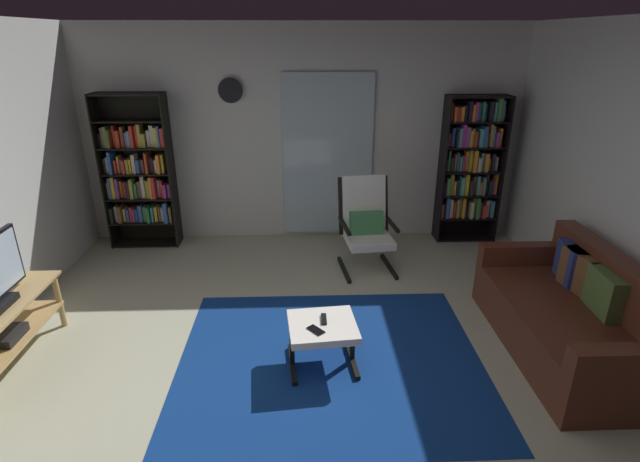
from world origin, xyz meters
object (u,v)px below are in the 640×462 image
Objects in this scene: bookshelf_near_sofa at (470,166)px; tv_remote at (324,319)px; tv_stand at (2,329)px; leather_sofa at (574,317)px; cell_phone at (316,330)px; wall_clock at (230,90)px; bookshelf_near_tv at (139,174)px; lounge_armchair at (366,222)px; ottoman at (322,331)px.

tv_remote is at bearing -127.51° from bookshelf_near_sofa.
leather_sofa is (4.53, 0.07, -0.05)m from tv_stand.
bookshelf_near_sofa reaches higher than tv_stand.
wall_clock is (-0.91, 2.77, 1.46)m from cell_phone.
bookshelf_near_tv is at bearing 81.48° from tv_stand.
bookshelf_near_tv is at bearing 150.32° from leather_sofa.
cell_phone is at bearing -51.89° from bookshelf_near_tv.
lounge_armchair is (2.66, -0.75, -0.36)m from bookshelf_near_tv.
wall_clock is (1.14, 0.16, 0.95)m from bookshelf_near_tv.
tv_stand is 2.48m from tv_remote.
leather_sofa is 3.16× the size of ottoman.
bookshelf_near_sofa is 3.19m from tv_remote.
bookshelf_near_sofa is (4.03, 0.03, 0.06)m from bookshelf_near_tv.
lounge_armchair is at bearing 29.35° from tv_stand.
tv_stand reaches higher than cell_phone.
cell_phone is (-2.12, -0.24, 0.08)m from leather_sofa.
bookshelf_near_sofa is at bearing 52.27° from tv_remote.
cell_phone is at bearing -3.87° from tv_stand.
tv_stand reaches higher than tv_remote.
wall_clock is (-0.96, 2.67, 1.54)m from ottoman.
tv_stand is at bearing -150.65° from lounge_armchair.
cell_phone is (2.05, -2.61, -0.51)m from bookshelf_near_tv.
cell_phone is at bearing -126.91° from bookshelf_near_sofa.
lounge_armchair is at bearing -15.71° from bookshelf_near_tv.
lounge_armchair is 1.86m from ottoman.
wall_clock reaches higher than tv_stand.
ottoman is 3.92× the size of tv_remote.
tv_stand is 3.36m from wall_clock.
tv_stand is at bearing 179.36° from tv_remote.
lounge_armchair is 7.10× the size of tv_remote.
bookshelf_near_sofa reaches higher than cell_phone.
ottoman is at bearing 20.29° from cell_phone.
bookshelf_near_tv reaches higher than bookshelf_near_sofa.
wall_clock is at bearing 177.33° from bookshelf_near_sofa.
bookshelf_near_sofa is 1.76× the size of lounge_armchair.
ottoman is (-1.93, -2.54, -0.65)m from bookshelf_near_sofa.
tv_stand is at bearing -119.98° from wall_clock.
leather_sofa is at bearing -29.68° from bookshelf_near_tv.
tv_stand is at bearing -150.64° from bookshelf_near_sofa.
lounge_armchair is at bearing 132.87° from leather_sofa.
lounge_armchair is (-1.37, -0.77, -0.42)m from bookshelf_near_sofa.
bookshelf_near_tv is 1.03× the size of bookshelf_near_sofa.
leather_sofa is at bearing -39.91° from wall_clock.
ottoman is 0.09m from tv_remote.
leather_sofa is at bearing 0.90° from tv_stand.
lounge_armchair is at bearing 72.57° from ottoman.
tv_remote is at bearing -69.58° from wall_clock.
tv_remote is at bearing -177.48° from leather_sofa.
tv_stand is 2.53m from bookshelf_near_tv.
wall_clock is (-1.52, 0.91, 1.32)m from lounge_armchair.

